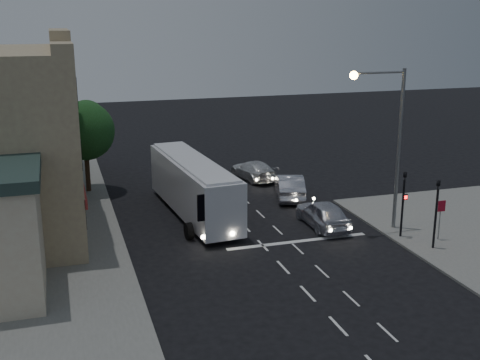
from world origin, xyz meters
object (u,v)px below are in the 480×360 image
object	(u,v)px
traffic_signal_main	(404,196)
traffic_signal_side	(437,206)
car_suv	(323,214)
car_sedan_b	(253,170)
street_tree	(84,128)
tour_bus	(193,185)
streetlight	(390,131)
regulatory_sign	(441,213)
car_sedan_a	(290,186)

from	to	relation	value
traffic_signal_main	traffic_signal_side	world-z (taller)	same
car_suv	car_sedan_b	world-z (taller)	car_suv
traffic_signal_side	traffic_signal_main	bearing A→B (deg)	109.49
car_sedan_b	traffic_signal_main	xyz separation A→B (m)	(3.82, -14.14, 1.73)
car_sedan_b	street_tree	xyz separation A→B (m)	(-11.99, 0.11, 3.81)
tour_bus	streetlight	world-z (taller)	streetlight
regulatory_sign	street_tree	world-z (taller)	street_tree
car_suv	street_tree	size ratio (longest dim) A/B	0.74
car_sedan_a	regulatory_sign	bearing A→B (deg)	131.91
streetlight	car_sedan_a	bearing A→B (deg)	110.13
car_suv	regulatory_sign	size ratio (longest dim) A/B	2.10
car_sedan_a	streetlight	world-z (taller)	streetlight
tour_bus	car_sedan_a	xyz separation A→B (m)	(6.96, 1.64, -1.08)
car_sedan_b	traffic_signal_side	size ratio (longest dim) A/B	1.16
tour_bus	traffic_signal_main	distance (m)	12.35
regulatory_sign	traffic_signal_side	bearing A→B (deg)	-136.08
tour_bus	regulatory_sign	bearing A→B (deg)	-40.18
street_tree	car_sedan_b	bearing A→B (deg)	-0.52
tour_bus	traffic_signal_side	world-z (taller)	traffic_signal_side
tour_bus	regulatory_sign	world-z (taller)	tour_bus
traffic_signal_main	regulatory_sign	distance (m)	2.14
car_sedan_b	street_tree	world-z (taller)	street_tree
traffic_signal_main	car_sedan_a	bearing A→B (deg)	108.61
traffic_signal_side	regulatory_sign	world-z (taller)	traffic_signal_side
traffic_signal_main	traffic_signal_side	xyz separation A→B (m)	(0.70, -1.98, 0.00)
traffic_signal_main	streetlight	world-z (taller)	streetlight
tour_bus	street_tree	distance (m)	9.47
traffic_signal_side	streetlight	xyz separation A→B (m)	(-0.96, 3.40, 3.31)
streetlight	traffic_signal_main	bearing A→B (deg)	-79.80
tour_bus	car_sedan_a	size ratio (longest dim) A/B	2.36
tour_bus	car_sedan_b	xyz separation A→B (m)	(6.15, 6.87, -1.19)
car_sedan_a	regulatory_sign	xyz separation A→B (m)	(4.70, -9.92, 0.79)
tour_bus	traffic_signal_side	distance (m)	14.12
car_suv	street_tree	world-z (taller)	street_tree
regulatory_sign	tour_bus	bearing A→B (deg)	144.62
streetlight	regulatory_sign	bearing A→B (deg)	-51.25
tour_bus	streetlight	bearing A→B (deg)	-35.86
traffic_signal_main	street_tree	xyz separation A→B (m)	(-15.81, 14.25, 2.08)
tour_bus	street_tree	bearing A→B (deg)	125.14
car_suv	regulatory_sign	bearing A→B (deg)	141.19
car_sedan_a	street_tree	world-z (taller)	street_tree
traffic_signal_main	tour_bus	bearing A→B (deg)	143.89
traffic_signal_main	streetlight	xyz separation A→B (m)	(-0.26, 1.42, 3.31)
car_sedan_b	street_tree	distance (m)	12.58
street_tree	tour_bus	bearing A→B (deg)	-50.06
car_suv	streetlight	size ratio (longest dim) A/B	0.51
regulatory_sign	street_tree	size ratio (longest dim) A/B	0.35
traffic_signal_side	streetlight	world-z (taller)	streetlight
car_sedan_b	traffic_signal_main	distance (m)	14.75
tour_bus	traffic_signal_main	world-z (taller)	traffic_signal_main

